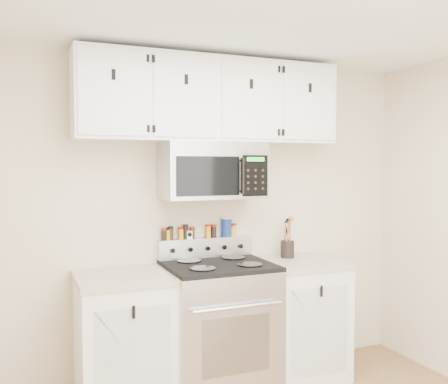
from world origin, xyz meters
The scene contains 20 objects.
back_wall centered at (0.00, 1.75, 1.25)m, with size 3.50×0.01×2.50m, color #C4B193.
range centered at (0.00, 1.43, 0.49)m, with size 0.76×0.65×1.10m.
base_cabinet_left centered at (-0.69, 1.45, 0.46)m, with size 0.64×0.62×0.92m.
base_cabinet_right centered at (0.69, 1.45, 0.46)m, with size 0.64×0.62×0.92m.
microwave centered at (0.00, 1.55, 1.63)m, with size 0.76×0.44×0.42m.
upper_cabinets centered at (0.00, 1.58, 2.15)m, with size 2.00×0.35×0.62m.
utensil_crock centered at (0.66, 1.58, 1.00)m, with size 0.11×0.11×0.32m.
kitchen_timer centered at (-0.14, 1.71, 1.13)m, with size 0.05×0.05×0.06m, color white.
salt_canister centered at (0.18, 1.71, 1.18)m, with size 0.08×0.08×0.15m.
spice_jar_0 centered at (-0.33, 1.71, 1.15)m, with size 0.04×0.04×0.09m.
spice_jar_1 centered at (-0.30, 1.71, 1.15)m, with size 0.04×0.04×0.09m.
spice_jar_2 centered at (-0.28, 1.71, 1.15)m, with size 0.04×0.04×0.10m.
spice_jar_3 centered at (-0.20, 1.71, 1.15)m, with size 0.04×0.04×0.09m.
spice_jar_4 centered at (-0.16, 1.71, 1.16)m, with size 0.04×0.04×0.11m.
spice_jar_5 centered at (-0.11, 1.71, 1.15)m, with size 0.04×0.04×0.09m.
spice_jar_6 centered at (0.02, 1.71, 1.15)m, with size 0.04×0.04×0.11m.
spice_jar_7 centered at (0.07, 1.71, 1.15)m, with size 0.04×0.04×0.10m.
spice_jar_8 centered at (0.18, 1.71, 1.15)m, with size 0.04×0.04×0.10m.
spice_jar_9 centered at (0.21, 1.71, 1.15)m, with size 0.04×0.04×0.09m.
spice_jar_10 centered at (0.24, 1.71, 1.15)m, with size 0.05×0.05×0.10m.
Camera 1 is at (-1.33, -1.93, 1.66)m, focal length 40.00 mm.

